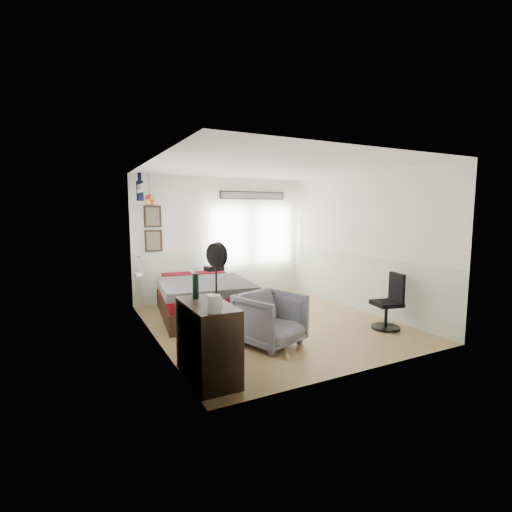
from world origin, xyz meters
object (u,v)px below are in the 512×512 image
object	(u,v)px
armchair	(270,319)
task_chair	(389,306)
bed	(203,298)
nightstand	(214,289)
dresser	(208,341)

from	to	relation	value
armchair	task_chair	size ratio (longest dim) A/B	0.90
bed	armchair	xyz separation A→B (m)	(0.37, -1.91, 0.05)
bed	nightstand	distance (m)	1.09
bed	armchair	bearing A→B (deg)	-71.52
bed	task_chair	size ratio (longest dim) A/B	2.47
armchair	nightstand	xyz separation A→B (m)	(0.20, 2.83, -0.10)
dresser	nightstand	size ratio (longest dim) A/B	1.79
dresser	nightstand	xyz separation A→B (m)	(1.40, 3.45, -0.17)
bed	nightstand	bearing A→B (deg)	65.52
bed	dresser	bearing A→B (deg)	-100.60
dresser	task_chair	xyz separation A→B (m)	(3.32, 0.36, -0.07)
nightstand	bed	bearing A→B (deg)	-115.60
nightstand	task_chair	distance (m)	3.65
armchair	task_chair	bearing A→B (deg)	-25.95
armchair	task_chair	xyz separation A→B (m)	(2.13, -0.26, -0.00)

